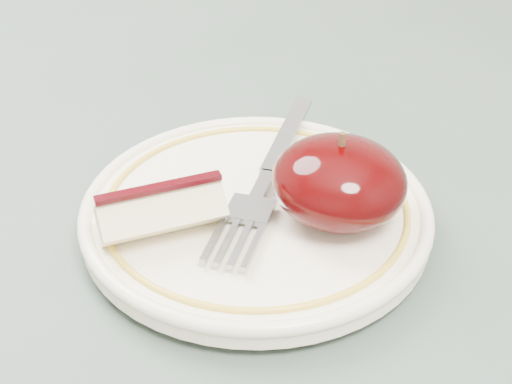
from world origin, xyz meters
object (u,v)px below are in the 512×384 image
(table, at_px, (161,263))
(fork, at_px, (268,174))
(plate, at_px, (256,210))
(apple_half, at_px, (339,181))

(table, xyz_separation_m, fork, (0.09, -0.01, 0.11))
(table, distance_m, fork, 0.14)
(plate, height_order, fork, fork)
(plate, height_order, apple_half, apple_half)
(plate, relative_size, fork, 1.09)
(fork, bearing_deg, plate, -179.57)
(plate, relative_size, apple_half, 2.71)
(plate, distance_m, apple_half, 0.06)
(table, bearing_deg, plate, -20.73)
(apple_half, bearing_deg, table, 169.09)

